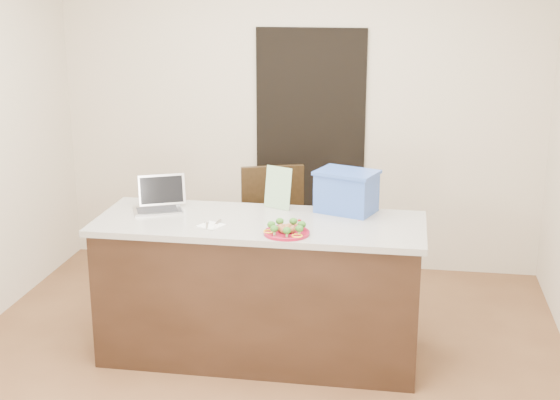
% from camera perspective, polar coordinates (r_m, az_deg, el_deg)
% --- Properties ---
extents(ground, '(4.00, 4.00, 0.00)m').
position_cam_1_polar(ground, '(5.00, -1.99, -12.48)').
color(ground, brown).
rests_on(ground, ground).
extents(room_shell, '(4.00, 4.00, 4.00)m').
position_cam_1_polar(room_shell, '(4.46, -2.19, 6.11)').
color(room_shell, white).
rests_on(room_shell, ground).
extents(doorway, '(0.90, 0.02, 2.00)m').
position_cam_1_polar(doorway, '(6.49, 2.22, 3.66)').
color(doorway, black).
rests_on(doorway, ground).
extents(island, '(2.06, 0.76, 0.92)m').
position_cam_1_polar(island, '(5.03, -1.48, -6.50)').
color(island, black).
rests_on(island, ground).
extents(plate, '(0.27, 0.27, 0.02)m').
position_cam_1_polar(plate, '(4.61, 0.49, -2.39)').
color(plate, maroon).
rests_on(plate, island).
extents(meatballs, '(0.11, 0.11, 0.04)m').
position_cam_1_polar(meatballs, '(4.60, 0.45, -2.10)').
color(meatballs, brown).
rests_on(meatballs, plate).
extents(broccoli, '(0.23, 0.23, 0.04)m').
position_cam_1_polar(broccoli, '(4.60, 0.49, -1.88)').
color(broccoli, '#1F4F15').
rests_on(broccoli, plate).
extents(pepper_rings, '(0.24, 0.25, 0.01)m').
position_cam_1_polar(pepper_rings, '(4.61, 0.49, -2.28)').
color(pepper_rings, orange).
rests_on(pepper_rings, plate).
extents(napkin, '(0.18, 0.18, 0.01)m').
position_cam_1_polar(napkin, '(4.78, -5.07, -1.88)').
color(napkin, silver).
rests_on(napkin, island).
extents(fork, '(0.04, 0.15, 0.00)m').
position_cam_1_polar(fork, '(4.79, -5.28, -1.77)').
color(fork, '#B8B9BD').
rests_on(fork, napkin).
extents(knife, '(0.02, 0.21, 0.01)m').
position_cam_1_polar(knife, '(4.76, -4.77, -1.89)').
color(knife, white).
rests_on(knife, napkin).
extents(yogurt_bottle, '(0.03, 0.03, 0.06)m').
position_cam_1_polar(yogurt_bottle, '(4.69, 1.42, -1.88)').
color(yogurt_bottle, silver).
rests_on(yogurt_bottle, island).
extents(laptop, '(0.37, 0.35, 0.22)m').
position_cam_1_polar(laptop, '(5.16, -8.80, -0.03)').
color(laptop, '#B2B3B7').
rests_on(laptop, island).
extents(leaflet, '(0.20, 0.12, 0.28)m').
position_cam_1_polar(leaflet, '(5.09, -0.15, 0.90)').
color(leaflet, silver).
rests_on(leaflet, island).
extents(blue_box, '(0.45, 0.38, 0.27)m').
position_cam_1_polar(blue_box, '(5.03, 4.89, 0.64)').
color(blue_box, '#2F53AD').
rests_on(blue_box, island).
extents(chair, '(0.59, 0.60, 1.05)m').
position_cam_1_polar(chair, '(5.74, -0.74, -2.17)').
color(chair, black).
rests_on(chair, ground).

